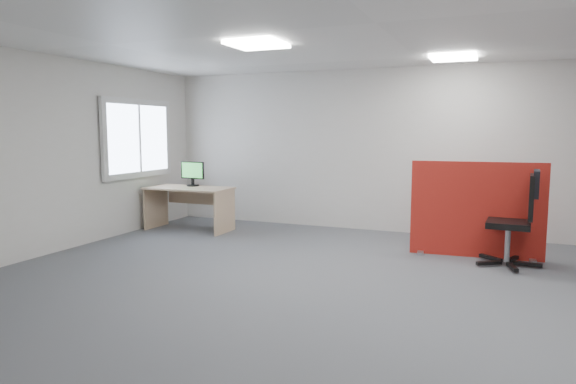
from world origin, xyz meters
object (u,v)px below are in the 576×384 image
(red_divider, at_px, (477,211))
(second_desk, at_px, (190,198))
(monitor_second, at_px, (193,173))
(office_chair, at_px, (520,213))

(red_divider, height_order, second_desk, red_divider)
(red_divider, xyz_separation_m, second_desk, (-4.58, 0.17, -0.08))
(monitor_second, bearing_deg, office_chair, -2.41)
(monitor_second, height_order, office_chair, office_chair)
(red_divider, relative_size, office_chair, 1.43)
(second_desk, bearing_deg, office_chair, -5.51)
(red_divider, distance_m, office_chair, 0.60)
(second_desk, relative_size, monitor_second, 3.06)
(red_divider, relative_size, monitor_second, 3.65)
(red_divider, bearing_deg, second_desk, 173.86)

